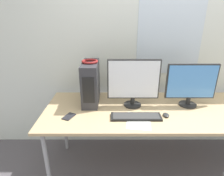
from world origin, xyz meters
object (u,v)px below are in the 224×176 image
Objects in this scene: monitor_main at (134,82)px; mouse at (167,115)px; cell_phone at (69,116)px; pc_tower at (91,83)px; headphones at (90,61)px; monitor_right_near at (192,84)px; keyboard at (136,117)px.

mouse is (0.30, -0.22, -0.25)m from monitor_main.
pc_tower is at bearing 85.60° from cell_phone.
monitor_right_near is (1.03, -0.09, -0.21)m from headphones.
pc_tower is at bearing 142.68° from keyboard.
pc_tower is 0.84× the size of monitor_main.
pc_tower is at bearing 175.05° from monitor_right_near.
monitor_main is 0.36m from keyboard.
pc_tower is 5.32× the size of mouse.
headphones is at bearing 90.00° from pc_tower.
cell_phone is at bearing -118.63° from pc_tower.
headphones is 0.36× the size of keyboard.
headphones is 2.03× the size of mouse.
monitor_main reaches higher than monitor_right_near.
monitor_main is 0.72m from cell_phone.
headphones is at bearing 168.06° from monitor_main.
pc_tower is 0.45m from monitor_main.
monitor_main is at bearing 142.83° from mouse.
pc_tower is at bearing -90.00° from headphones.
cell_phone is at bearing -159.14° from monitor_main.
keyboard is at bearing -37.39° from headphones.
headphones is 0.33× the size of monitor_right_near.
mouse is at bearing -37.17° from monitor_main.
cell_phone is at bearing -168.74° from monitor_right_near.
keyboard is at bearing -174.79° from mouse.
headphones is 0.92m from mouse.
headphones reaches higher than pc_tower.
monitor_main is 0.45m from mouse.
mouse is (0.74, -0.32, -0.44)m from headphones.
mouse is at bearing 5.21° from keyboard.
keyboard is (-0.58, -0.25, -0.23)m from monitor_right_near.
cell_phone is (-0.18, -0.33, -0.45)m from headphones.
monitor_main reaches higher than keyboard.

